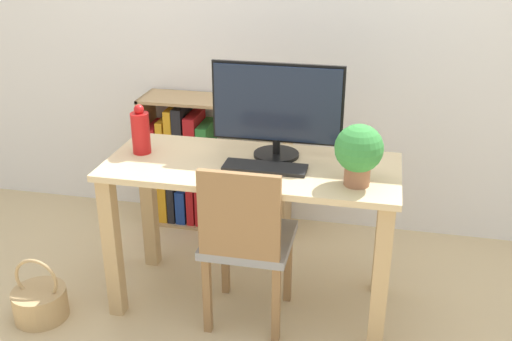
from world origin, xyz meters
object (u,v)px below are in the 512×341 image
at_px(keyboard, 265,168).
at_px(basket, 40,302).
at_px(monitor, 277,107).
at_px(vase, 141,131).
at_px(bookshelf, 193,164).
at_px(potted_plant, 359,151).
at_px(chair, 246,239).

xyz_separation_m(keyboard, basket, (-1.05, -0.30, -0.68)).
bearing_deg(basket, keyboard, 16.10).
xyz_separation_m(monitor, vase, (-0.64, -0.10, -0.13)).
bearing_deg(bookshelf, keyboard, -52.72).
bearing_deg(monitor, potted_plant, -32.14).
relative_size(vase, potted_plant, 0.90).
xyz_separation_m(keyboard, bookshelf, (-0.62, 0.82, -0.38)).
relative_size(keyboard, bookshelf, 0.42).
distance_m(chair, basket, 1.08).
height_order(keyboard, vase, vase).
bearing_deg(basket, monitor, 23.78).
height_order(keyboard, potted_plant, potted_plant).
relative_size(vase, chair, 0.29).
relative_size(vase, bookshelf, 0.27).
relative_size(keyboard, vase, 1.57).
distance_m(potted_plant, basket, 1.70).
bearing_deg(keyboard, monitor, 82.93).
relative_size(potted_plant, chair, 0.32).
bearing_deg(vase, basket, -138.89).
height_order(keyboard, basket, keyboard).
bearing_deg(basket, vase, 41.11).
bearing_deg(keyboard, chair, -114.55).
xyz_separation_m(monitor, bookshelf, (-0.64, 0.65, -0.61)).
bearing_deg(potted_plant, keyboard, 169.31).
distance_m(potted_plant, bookshelf, 1.47).
distance_m(vase, potted_plant, 1.05).
distance_m(monitor, potted_plant, 0.47).
bearing_deg(monitor, basket, -156.22).
relative_size(monitor, basket, 1.88).
distance_m(monitor, chair, 0.62).
distance_m(monitor, bookshelf, 1.10).
height_order(chair, bookshelf, chair).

